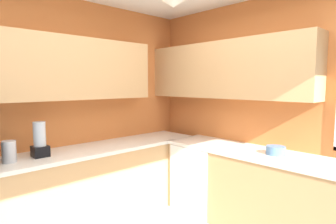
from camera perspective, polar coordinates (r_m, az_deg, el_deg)
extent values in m
cube|color=#D17238|center=(3.43, 22.47, 0.15)|extent=(3.78, 0.06, 2.64)
cube|color=#D17238|center=(3.54, -20.53, 0.38)|extent=(0.06, 3.57, 2.64)
cube|color=tan|center=(3.28, -22.76, 8.34)|extent=(0.32, 2.42, 0.70)
cube|color=tan|center=(3.60, 11.29, 8.39)|extent=(2.28, 0.32, 0.70)
cube|color=tan|center=(3.44, -17.70, -15.02)|extent=(0.62, 3.15, 0.85)
cube|color=silver|center=(3.31, -17.93, -7.79)|extent=(0.65, 3.18, 0.04)
cube|color=tan|center=(3.26, 22.80, -16.39)|extent=(2.84, 0.62, 0.85)
cube|color=silver|center=(3.12, 23.12, -8.79)|extent=(2.87, 0.65, 0.04)
cube|color=white|center=(3.76, 7.09, -13.00)|extent=(0.60, 0.60, 0.84)
cylinder|color=#B7B7BC|center=(3.04, -29.83, -7.07)|extent=(0.12, 0.12, 0.21)
cylinder|color=#4C7099|center=(3.15, 21.24, -7.36)|extent=(0.20, 0.20, 0.09)
cube|color=black|center=(3.14, -24.73, -7.34)|extent=(0.15, 0.15, 0.11)
cylinder|color=#B2BCC6|center=(3.11, -24.87, -4.10)|extent=(0.12, 0.12, 0.25)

